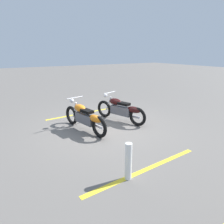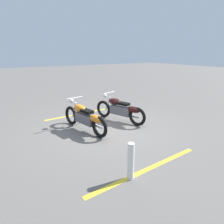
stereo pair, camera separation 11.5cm
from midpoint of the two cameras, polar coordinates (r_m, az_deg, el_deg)
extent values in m
plane|color=#66605B|center=(6.97, -1.36, -4.24)|extent=(60.00, 60.00, 0.00)
torus|color=black|center=(7.24, -11.01, -0.92)|extent=(0.68, 0.24, 0.67)
torus|color=black|center=(6.03, -3.14, -4.30)|extent=(0.68, 0.24, 0.67)
cube|color=#59595E|center=(6.55, -7.21, -1.87)|extent=(0.87, 0.38, 0.32)
ellipsoid|color=orange|center=(6.68, -8.65, 1.13)|extent=(0.56, 0.38, 0.24)
ellipsoid|color=orange|center=(6.07, -4.14, -1.91)|extent=(0.60, 0.34, 0.22)
cube|color=black|center=(6.37, -6.63, 0.24)|extent=(0.48, 0.32, 0.09)
cylinder|color=silver|center=(6.98, -10.13, 0.69)|extent=(0.27, 0.11, 0.56)
cylinder|color=silver|center=(6.83, -10.08, 4.02)|extent=(0.16, 0.62, 0.04)
sphere|color=silver|center=(7.03, -10.91, 3.16)|extent=(0.15, 0.15, 0.15)
cylinder|color=silver|center=(6.38, -4.05, -3.82)|extent=(0.70, 0.22, 0.09)
torus|color=black|center=(7.91, -1.82, 0.91)|extent=(0.67, 0.32, 0.67)
torus|color=black|center=(7.01, 7.76, -1.35)|extent=(0.67, 0.32, 0.67)
cube|color=#59595E|center=(7.38, 3.00, 0.40)|extent=(0.87, 0.48, 0.32)
ellipsoid|color=black|center=(7.46, 1.38, 2.99)|extent=(0.58, 0.43, 0.24)
ellipsoid|color=black|center=(7.03, 6.73, 0.65)|extent=(0.61, 0.41, 0.22)
cube|color=black|center=(7.23, 3.86, 2.34)|extent=(0.49, 0.37, 0.09)
cylinder|color=silver|center=(7.69, -0.55, 2.48)|extent=(0.27, 0.14, 0.56)
cylinder|color=silver|center=(7.57, -0.27, 5.53)|extent=(0.23, 0.60, 0.04)
sphere|color=silver|center=(7.72, -1.41, 4.69)|extent=(0.15, 0.15, 0.15)
cylinder|color=silver|center=(7.32, 6.15, -1.13)|extent=(0.69, 0.31, 0.09)
cylinder|color=white|center=(4.15, 5.50, -13.86)|extent=(0.14, 0.14, 0.80)
cube|color=yellow|center=(8.55, -7.80, -0.33)|extent=(0.30, 3.20, 0.01)
cube|color=yellow|center=(4.68, 10.31, -15.85)|extent=(0.30, 3.20, 0.01)
camera|label=1|loc=(0.06, 90.51, -0.16)|focal=32.06mm
camera|label=2|loc=(0.06, -89.49, 0.16)|focal=32.06mm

